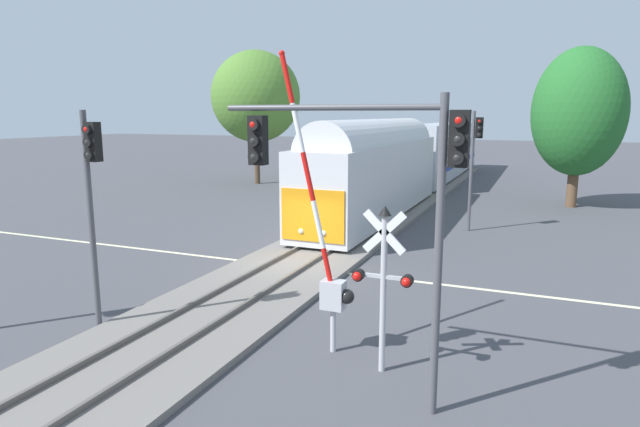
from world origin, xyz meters
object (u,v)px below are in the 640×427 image
oak_far_right (579,112)px  traffic_signal_far_side (475,152)px  commuter_train (417,156)px  pine_left_background (256,97)px  crossing_signal_mast (383,272)px  traffic_signal_near_right (375,174)px  traffic_signal_median (91,186)px  crossing_gate_near (328,264)px

oak_far_right → traffic_signal_far_side: bearing=-116.7°
commuter_train → pine_left_background: size_ratio=3.80×
crossing_signal_mast → traffic_signal_near_right: traffic_signal_near_right is taller
traffic_signal_near_right → pine_left_background: size_ratio=0.56×
commuter_train → traffic_signal_median: (-2.22, -28.30, 1.12)m
crossing_gate_near → traffic_signal_far_side: 15.71m
pine_left_background → crossing_signal_mast: bearing=-56.2°
crossing_signal_mast → traffic_signal_median: 7.83m
oak_far_right → pine_left_background: bearing=173.7°
traffic_signal_median → crossing_gate_near: bearing=10.4°
crossing_gate_near → traffic_signal_median: bearing=-169.6°
pine_left_background → oak_far_right: size_ratio=1.11×
traffic_signal_median → oak_far_right: bearing=64.7°
commuter_train → pine_left_background: 14.30m
pine_left_background → commuter_train: bearing=-2.9°
traffic_signal_near_right → crossing_signal_mast: bearing=97.6°
pine_left_background → traffic_signal_median: bearing=-68.6°
crossing_gate_near → traffic_signal_far_side: size_ratio=1.22×
traffic_signal_median → traffic_signal_far_side: bearing=65.5°
traffic_signal_median → pine_left_background: size_ratio=0.54×
crossing_gate_near → pine_left_background: 33.30m
traffic_signal_far_side → crossing_signal_mast: bearing=-89.8°
commuter_train → traffic_signal_far_side: 12.87m
crossing_signal_mast → traffic_signal_far_side: traffic_signal_far_side is taller
crossing_signal_mast → traffic_signal_median: size_ratio=0.65×
commuter_train → crossing_gate_near: (3.91, -27.18, -0.58)m
commuter_train → crossing_gate_near: crossing_gate_near is taller
crossing_gate_near → traffic_signal_near_right: crossing_gate_near is taller
crossing_gate_near → oak_far_right: (6.35, 25.25, 3.65)m
crossing_gate_near → traffic_signal_far_side: crossing_gate_near is taller
commuter_train → traffic_signal_near_right: bearing=-79.1°
traffic_signal_near_right → oak_far_right: (4.65, 27.12, 1.23)m
crossing_gate_near → oak_far_right: size_ratio=0.74×
traffic_signal_far_side → traffic_signal_median: bearing=-114.5°
crossing_gate_near → traffic_signal_median: size_ratio=1.23×
crossing_signal_mast → traffic_signal_median: (-7.65, -0.56, 1.58)m
commuter_train → oak_far_right: (10.25, -1.93, 3.07)m
traffic_signal_far_side → crossing_gate_near: bearing=-95.4°
pine_left_background → oak_far_right: 24.04m
crossing_signal_mast → traffic_signal_median: bearing=-175.8°
traffic_signal_far_side → pine_left_background: size_ratio=0.54×
pine_left_background → crossing_gate_near: bearing=-57.9°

